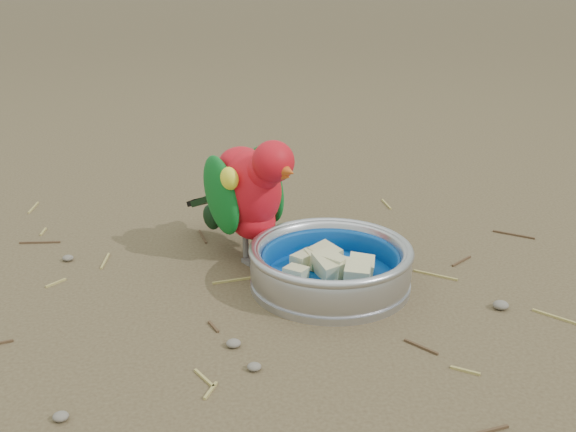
{
  "coord_description": "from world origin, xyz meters",
  "views": [
    {
      "loc": [
        -0.02,
        -0.75,
        0.41
      ],
      "look_at": [
        0.04,
        0.13,
        0.08
      ],
      "focal_mm": 40.0,
      "sensor_mm": 36.0,
      "label": 1
    }
  ],
  "objects": [
    {
      "name": "fruit_wedges",
      "position": [
        0.09,
        0.06,
        0.03
      ],
      "size": [
        0.13,
        0.13,
        0.03
      ],
      "primitive_type": null,
      "color": "beige",
      "rests_on": "food_bowl"
    },
    {
      "name": "ground_debris",
      "position": [
        -0.02,
        0.06,
        0.0
      ],
      "size": [
        0.9,
        0.8,
        0.01
      ],
      "primitive_type": null,
      "color": "#A5944E",
      "rests_on": "ground"
    },
    {
      "name": "food_bowl",
      "position": [
        0.09,
        0.06,
        0.01
      ],
      "size": [
        0.22,
        0.22,
        0.02
      ],
      "primitive_type": "cylinder",
      "color": "#B2B2BA",
      "rests_on": "ground"
    },
    {
      "name": "bowl_wall",
      "position": [
        0.09,
        0.06,
        0.04
      ],
      "size": [
        0.22,
        0.22,
        0.04
      ],
      "primitive_type": null,
      "color": "#B2B2BA",
      "rests_on": "food_bowl"
    },
    {
      "name": "lory_parrot",
      "position": [
        -0.02,
        0.16,
        0.1
      ],
      "size": [
        0.23,
        0.26,
        0.19
      ],
      "primitive_type": null,
      "rotation": [
        0.0,
        0.0,
        -2.52
      ],
      "color": "red",
      "rests_on": "ground"
    },
    {
      "name": "ground",
      "position": [
        0.0,
        0.0,
        0.0
      ],
      "size": [
        60.0,
        60.0,
        0.0
      ],
      "primitive_type": "plane",
      "color": "brown"
    }
  ]
}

